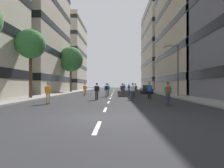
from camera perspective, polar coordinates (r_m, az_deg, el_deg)
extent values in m
plane|color=#28282B|center=(35.33, 0.16, -2.79)|extent=(158.21, 158.21, 0.00)
cube|color=gray|center=(39.78, -12.66, -2.40)|extent=(2.89, 72.51, 0.14)
cube|color=gray|center=(39.47, 13.28, -2.42)|extent=(2.89, 72.51, 0.14)
cube|color=silver|center=(7.12, -4.43, -12.84)|extent=(0.16, 2.20, 0.01)
cube|color=silver|center=(12.04, -2.04, -7.67)|extent=(0.16, 2.20, 0.01)
cube|color=silver|center=(17.00, -1.06, -5.50)|extent=(0.16, 2.20, 0.01)
cube|color=silver|center=(21.98, -0.52, -4.31)|extent=(0.16, 2.20, 0.01)
cube|color=silver|center=(26.97, -0.19, -3.57)|extent=(0.16, 2.20, 0.01)
cube|color=silver|center=(31.96, 0.04, -3.05)|extent=(0.16, 2.20, 0.01)
cube|color=silver|center=(36.95, 0.21, -2.67)|extent=(0.16, 2.20, 0.01)
cube|color=silver|center=(41.95, 0.34, -2.39)|extent=(0.16, 2.20, 0.01)
cube|color=silver|center=(46.95, 0.44, -2.16)|extent=(0.16, 2.20, 0.01)
cube|color=silver|center=(51.94, 0.52, -1.98)|extent=(0.16, 2.20, 0.01)
cube|color=silver|center=(56.94, 0.58, -1.83)|extent=(0.16, 2.20, 0.01)
cube|color=silver|center=(61.94, 0.64, -1.70)|extent=(0.16, 2.20, 0.01)
cube|color=silver|center=(66.94, 0.69, -1.60)|extent=(0.16, 2.20, 0.01)
cube|color=black|center=(40.28, -24.76, 1.48)|extent=(13.42, 17.67, 1.10)
cube|color=black|center=(40.68, -24.74, 7.99)|extent=(13.42, 17.67, 1.10)
cube|color=black|center=(41.59, -24.73, 14.28)|extent=(13.42, 17.67, 1.10)
cube|color=black|center=(42.98, -24.72, 20.25)|extent=(13.42, 17.67, 1.10)
cube|color=#BCB29E|center=(65.10, -14.66, 8.55)|extent=(13.30, 17.07, 23.05)
cube|color=black|center=(64.34, -14.67, 0.82)|extent=(13.42, 17.19, 1.10)
cube|color=black|center=(64.59, -14.66, 4.91)|extent=(13.42, 17.19, 1.10)
cube|color=black|center=(65.17, -14.66, 8.95)|extent=(13.42, 17.19, 1.10)
cube|color=black|center=(66.07, -14.65, 12.90)|extent=(13.42, 17.19, 1.10)
cube|color=black|center=(67.27, -14.65, 16.73)|extent=(13.42, 17.19, 1.10)
cube|color=#B2A893|center=(40.95, 25.50, 14.10)|extent=(13.30, 21.86, 23.40)
cube|color=black|center=(39.70, 25.52, 1.57)|extent=(13.42, 21.98, 1.10)
cube|color=black|center=(40.12, 25.51, 8.26)|extent=(13.42, 21.98, 1.10)
cube|color=black|center=(41.07, 25.50, 14.73)|extent=(13.42, 21.98, 1.10)
cube|color=black|center=(42.52, 25.48, 20.84)|extent=(13.42, 21.98, 1.10)
cube|color=#BCB29E|center=(65.03, 16.02, 10.13)|extent=(13.30, 22.70, 26.56)
cube|color=black|center=(63.98, 16.04, 1.20)|extent=(13.42, 22.82, 1.10)
cube|color=black|center=(64.34, 16.03, 5.94)|extent=(13.42, 22.82, 1.10)
cube|color=black|center=(65.13, 16.02, 10.59)|extent=(13.42, 22.82, 1.10)
cube|color=black|center=(66.33, 16.02, 15.10)|extent=(13.42, 22.82, 1.10)
cube|color=black|center=(67.93, 16.01, 19.42)|extent=(13.42, 22.82, 1.10)
cube|color=black|center=(35.64, 10.24, -1.91)|extent=(1.80, 4.40, 0.70)
cube|color=#2D3338|center=(35.47, 10.28, -0.84)|extent=(1.60, 2.10, 0.64)
cylinder|color=black|center=(36.96, 8.67, -2.18)|extent=(0.22, 0.64, 0.64)
cylinder|color=black|center=(37.20, 11.11, -2.17)|extent=(0.22, 0.64, 0.64)
cylinder|color=black|center=(34.09, 9.29, -2.34)|extent=(0.22, 0.64, 0.64)
cylinder|color=black|center=(34.35, 11.94, -2.32)|extent=(0.22, 0.64, 0.64)
cylinder|color=#4C3823|center=(23.03, -23.31, 2.28)|extent=(0.36, 0.36, 4.86)
sphere|color=#387A3D|center=(23.46, -23.30, 11.01)|extent=(3.25, 3.25, 3.25)
cylinder|color=#4C3823|center=(40.70, -12.33, 1.27)|extent=(0.36, 0.36, 5.01)
sphere|color=#387A3D|center=(41.04, -12.33, 7.30)|extent=(5.18, 5.18, 5.18)
cylinder|color=#3F3F44|center=(25.71, 19.23, 3.84)|extent=(0.16, 0.16, 6.50)
cylinder|color=#3F3F44|center=(25.86, 17.29, 10.86)|extent=(1.80, 0.10, 0.10)
ellipsoid|color=silver|center=(25.61, 15.32, 10.63)|extent=(0.50, 0.30, 0.24)
cube|color=brown|center=(25.79, 3.08, -3.54)|extent=(0.36, 0.92, 0.02)
cylinder|color=#D8BF4C|center=(26.11, 3.18, -3.61)|extent=(0.19, 0.10, 0.07)
cylinder|color=#D8BF4C|center=(25.47, 2.97, -3.69)|extent=(0.19, 0.10, 0.07)
cylinder|color=#594C47|center=(25.78, 2.88, -2.63)|extent=(0.16, 0.16, 0.80)
cylinder|color=#594C47|center=(25.75, 3.28, -2.63)|extent=(0.16, 0.16, 0.80)
cube|color=blue|center=(25.75, 3.08, -1.13)|extent=(0.35, 0.25, 0.55)
cylinder|color=blue|center=(25.83, 2.61, -1.19)|extent=(0.13, 0.24, 0.55)
cylinder|color=blue|center=(25.77, 3.58, -1.19)|extent=(0.13, 0.24, 0.55)
sphere|color=tan|center=(25.77, 3.08, -0.11)|extent=(0.22, 0.22, 0.22)
sphere|color=black|center=(25.77, 3.08, 0.00)|extent=(0.21, 0.21, 0.21)
cube|color=#A52626|center=(25.57, 3.02, -1.07)|extent=(0.28, 0.20, 0.40)
cube|color=brown|center=(20.14, 6.30, -4.46)|extent=(0.34, 0.92, 0.02)
cylinder|color=#D8BF4C|center=(20.45, 6.08, -4.53)|extent=(0.19, 0.10, 0.07)
cylinder|color=#D8BF4C|center=(19.83, 6.52, -4.66)|extent=(0.19, 0.10, 0.07)
cylinder|color=#2D334C|center=(20.09, 6.05, -3.29)|extent=(0.16, 0.16, 0.80)
cylinder|color=#2D334C|center=(20.13, 6.54, -3.29)|extent=(0.16, 0.16, 0.80)
cube|color=white|center=(20.09, 6.29, -1.37)|extent=(0.35, 0.25, 0.55)
cylinder|color=white|center=(20.08, 5.65, -1.45)|extent=(0.12, 0.24, 0.55)
cylinder|color=white|center=(20.19, 6.87, -1.44)|extent=(0.12, 0.24, 0.55)
sphere|color=beige|center=(20.10, 6.28, -0.07)|extent=(0.22, 0.22, 0.22)
sphere|color=black|center=(20.10, 6.28, 0.07)|extent=(0.21, 0.21, 0.21)
cube|color=brown|center=(27.36, -1.23, -3.35)|extent=(0.32, 0.92, 0.02)
cylinder|color=#D8BF4C|center=(27.68, -1.11, -3.42)|extent=(0.19, 0.09, 0.07)
cylinder|color=#D8BF4C|center=(27.05, -1.36, -3.49)|extent=(0.19, 0.09, 0.07)
cylinder|color=#594C47|center=(27.36, -1.42, -2.49)|extent=(0.16, 0.16, 0.80)
cylinder|color=#594C47|center=(27.32, -1.05, -2.49)|extent=(0.16, 0.16, 0.80)
cube|color=green|center=(27.32, -1.23, -1.08)|extent=(0.34, 0.24, 0.55)
cylinder|color=green|center=(27.41, -1.67, -1.13)|extent=(0.12, 0.24, 0.55)
cylinder|color=green|center=(27.33, -0.76, -1.14)|extent=(0.12, 0.24, 0.55)
sphere|color=tan|center=(27.34, -1.22, -0.12)|extent=(0.22, 0.22, 0.22)
sphere|color=black|center=(27.34, -1.22, -0.02)|extent=(0.21, 0.21, 0.21)
cube|color=brown|center=(42.48, 3.72, -2.26)|extent=(0.39, 0.92, 0.02)
cylinder|color=#D8BF4C|center=(42.80, 3.79, -2.30)|extent=(0.19, 0.11, 0.07)
cylinder|color=#D8BF4C|center=(42.17, 3.64, -2.33)|extent=(0.19, 0.11, 0.07)
cylinder|color=#594C47|center=(42.49, 3.60, -1.70)|extent=(0.17, 0.17, 0.80)
cylinder|color=#594C47|center=(42.46, 3.84, -1.70)|extent=(0.17, 0.17, 0.80)
cube|color=blue|center=(42.46, 3.72, -0.79)|extent=(0.36, 0.26, 0.55)
cylinder|color=blue|center=(42.55, 3.44, -0.83)|extent=(0.14, 0.24, 0.55)
cylinder|color=blue|center=(42.47, 4.02, -0.83)|extent=(0.14, 0.24, 0.55)
sphere|color=tan|center=(42.48, 3.72, -0.18)|extent=(0.22, 0.22, 0.22)
sphere|color=black|center=(42.48, 3.72, -0.11)|extent=(0.21, 0.21, 0.21)
cube|color=#3F72BF|center=(42.28, 3.67, -0.75)|extent=(0.29, 0.21, 0.40)
cube|color=brown|center=(24.23, -1.69, -3.75)|extent=(0.22, 0.90, 0.02)
cylinder|color=#D8BF4C|center=(24.55, -1.64, -3.82)|extent=(0.18, 0.07, 0.07)
cylinder|color=#D8BF4C|center=(23.91, -1.74, -3.91)|extent=(0.18, 0.07, 0.07)
cylinder|color=tan|center=(24.21, -1.90, -2.78)|extent=(0.14, 0.14, 0.80)
cylinder|color=tan|center=(24.20, -1.48, -2.78)|extent=(0.14, 0.14, 0.80)
cube|color=blue|center=(24.19, -1.69, -1.18)|extent=(0.32, 0.21, 0.55)
cylinder|color=blue|center=(24.25, -2.20, -1.24)|extent=(0.09, 0.23, 0.55)
cylinder|color=blue|center=(24.22, -1.16, -1.25)|extent=(0.09, 0.23, 0.55)
sphere|color=tan|center=(24.20, -1.69, -0.10)|extent=(0.22, 0.22, 0.22)
sphere|color=black|center=(24.20, -1.69, 0.01)|extent=(0.21, 0.21, 0.21)
cube|color=black|center=(24.01, -1.72, -1.12)|extent=(0.26, 0.16, 0.40)
cube|color=brown|center=(19.80, -4.61, -4.53)|extent=(0.31, 0.92, 0.02)
cylinder|color=#D8BF4C|center=(20.11, -4.40, -4.60)|extent=(0.19, 0.09, 0.07)
cylinder|color=#D8BF4C|center=(19.49, -4.83, -4.74)|extent=(0.19, 0.09, 0.07)
cylinder|color=black|center=(19.79, -4.86, -3.34)|extent=(0.16, 0.16, 0.80)
cylinder|color=black|center=(19.75, -4.35, -3.35)|extent=(0.16, 0.16, 0.80)
cube|color=black|center=(19.75, -4.61, -1.39)|extent=(0.34, 0.24, 0.55)
cylinder|color=black|center=(19.85, -5.19, -1.46)|extent=(0.12, 0.24, 0.55)
cylinder|color=black|center=(19.75, -3.95, -1.47)|extent=(0.12, 0.24, 0.55)
sphere|color=tan|center=(19.76, -4.59, -0.07)|extent=(0.22, 0.22, 0.22)
sphere|color=black|center=(19.77, -4.59, 0.08)|extent=(0.21, 0.21, 0.21)
cube|color=brown|center=(15.10, 16.51, -5.85)|extent=(0.32, 0.92, 0.02)
cylinder|color=#D8BF4C|center=(15.42, 16.36, -5.91)|extent=(0.19, 0.09, 0.07)
cylinder|color=#D8BF4C|center=(14.79, 16.66, -6.15)|extent=(0.19, 0.09, 0.07)
cylinder|color=#2D334C|center=(15.06, 16.16, -4.30)|extent=(0.16, 0.16, 0.80)
cylinder|color=#2D334C|center=(15.08, 16.84, -4.29)|extent=(0.16, 0.16, 0.80)
cube|color=green|center=(15.04, 16.50, -1.73)|extent=(0.34, 0.24, 0.55)
cylinder|color=green|center=(15.06, 15.65, -1.83)|extent=(0.12, 0.24, 0.55)
cylinder|color=green|center=(15.12, 17.30, -1.82)|extent=(0.12, 0.24, 0.55)
sphere|color=#997051|center=(15.05, 16.49, 0.01)|extent=(0.22, 0.22, 0.22)
sphere|color=black|center=(15.05, 16.49, 0.20)|extent=(0.21, 0.21, 0.21)
cube|color=#A52626|center=(14.86, 16.59, -1.63)|extent=(0.28, 0.20, 0.40)
cube|color=brown|center=(16.33, -18.74, -5.43)|extent=(0.35, 0.92, 0.02)
cylinder|color=#D8BF4C|center=(16.65, -18.54, -5.49)|extent=(0.19, 0.10, 0.07)
cylinder|color=#D8BF4C|center=(16.02, -18.94, -5.70)|extent=(0.19, 0.10, 0.07)
cylinder|color=tan|center=(16.32, -19.05, -3.98)|extent=(0.16, 0.16, 0.80)
cylinder|color=tan|center=(16.29, -18.42, -3.99)|extent=(0.16, 0.16, 0.80)
cube|color=orange|center=(16.27, -18.73, -1.61)|extent=(0.35, 0.25, 0.55)
cylinder|color=orange|center=(16.36, -19.46, -1.70)|extent=(0.13, 0.24, 0.55)
cylinder|color=orange|center=(16.28, -17.94, -1.71)|extent=(0.13, 0.24, 0.55)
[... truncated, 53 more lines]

